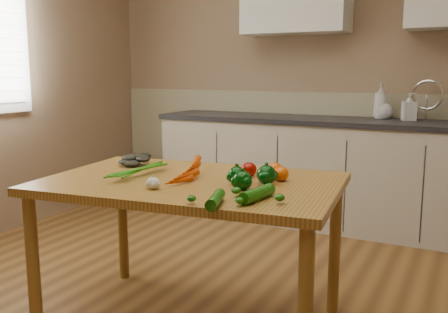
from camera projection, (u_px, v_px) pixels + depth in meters
room at (167, 79)px, 2.41m from camera, size 4.04×5.04×2.64m
counter_run at (322, 170)px, 4.21m from camera, size 2.84×0.64×1.14m
table at (192, 196)px, 2.45m from camera, size 1.52×1.07×0.76m
soap_bottle_a at (381, 101)px, 4.07m from camera, size 0.13×0.13×0.29m
soap_bottle_b at (409, 107)px, 3.90m from camera, size 0.13×0.13×0.22m
soap_bottle_c at (385, 108)px, 4.06m from camera, size 0.18×0.18×0.17m
carrot_bunch at (173, 171)px, 2.45m from camera, size 0.29×0.23×0.07m
leafy_greens at (137, 157)px, 2.79m from camera, size 0.20×0.18×0.10m
garlic_bulb at (153, 183)px, 2.23m from camera, size 0.06×0.06×0.05m
pepper_a at (237, 175)px, 2.33m from camera, size 0.08×0.08×0.08m
pepper_b at (266, 175)px, 2.32m from camera, size 0.09×0.09×0.09m
pepper_c at (242, 180)px, 2.22m from camera, size 0.08×0.08×0.08m
tomato_a at (249, 170)px, 2.49m from camera, size 0.08×0.08×0.07m
tomato_b at (275, 169)px, 2.52m from camera, size 0.07×0.07×0.07m
tomato_c at (281, 174)px, 2.40m from camera, size 0.08×0.08×0.07m
zucchini_a at (257, 194)px, 2.04m from camera, size 0.08×0.21×0.05m
zucchini_b at (215, 199)px, 1.96m from camera, size 0.10×0.20×0.05m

